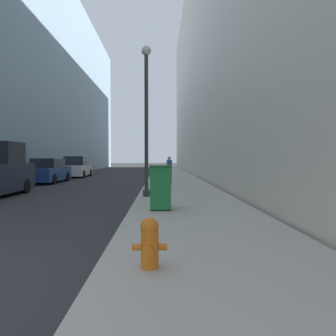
# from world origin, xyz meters

# --- Properties ---
(sidewalk_right) EXTENTS (3.68, 60.00, 0.15)m
(sidewalk_right) POSITION_xyz_m (5.60, 18.00, 0.07)
(sidewalk_right) COLOR #ADA89E
(sidewalk_right) RESTS_ON ground
(building_right_stone) EXTENTS (12.00, 60.00, 20.98)m
(building_right_stone) POSITION_xyz_m (13.54, 26.00, 10.49)
(building_right_stone) COLOR beige
(building_right_stone) RESTS_ON ground
(fire_hydrant) EXTENTS (0.48, 0.36, 0.68)m
(fire_hydrant) POSITION_xyz_m (4.51, 1.07, 0.50)
(fire_hydrant) COLOR orange
(fire_hydrant) RESTS_ON sidewalk_right
(trash_bin) EXTENTS (0.61, 0.72, 1.27)m
(trash_bin) POSITION_xyz_m (4.65, 6.10, 0.80)
(trash_bin) COLOR #1E7538
(trash_bin) RESTS_ON sidewalk_right
(lamppost) EXTENTS (0.37, 0.37, 5.75)m
(lamppost) POSITION_xyz_m (4.11, 9.26, 3.41)
(lamppost) COLOR #2D332D
(lamppost) RESTS_ON sidewalk_right
(parked_sedan_near) EXTENTS (1.80, 4.75, 1.59)m
(parked_sedan_near) POSITION_xyz_m (-2.71, 18.31, 0.74)
(parked_sedan_near) COLOR navy
(parked_sedan_near) RESTS_ON ground
(parked_sedan_far) EXTENTS (1.90, 4.28, 1.76)m
(parked_sedan_far) POSITION_xyz_m (-2.46, 24.55, 0.79)
(parked_sedan_far) COLOR silver
(parked_sedan_far) RESTS_ON ground
(pedestrian_on_sidewalk) EXTENTS (0.32, 0.21, 1.57)m
(pedestrian_on_sidewalk) POSITION_xyz_m (5.17, 15.87, 0.93)
(pedestrian_on_sidewalk) COLOR #2D3347
(pedestrian_on_sidewalk) RESTS_ON sidewalk_right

